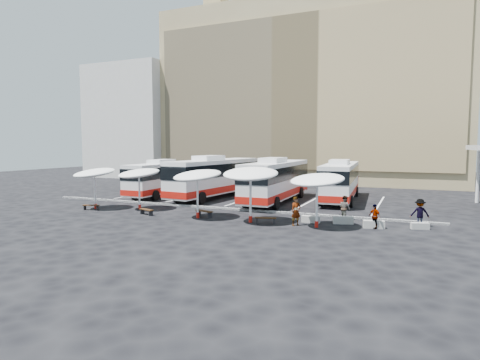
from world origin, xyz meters
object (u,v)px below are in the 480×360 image
at_px(wood_bench_0, 91,206).
at_px(passenger_0, 296,211).
at_px(bus_1, 215,176).
at_px(passenger_1, 345,208).
at_px(sunshade_1, 139,173).
at_px(wood_bench_2, 204,212).
at_px(sunshade_4, 317,180).
at_px(sunshade_0, 95,173).
at_px(conc_bench_1, 343,220).
at_px(bus_2, 276,179).
at_px(bus_0, 167,177).
at_px(conc_bench_0, 311,219).
at_px(wood_bench_1, 146,211).
at_px(conc_bench_3, 420,226).
at_px(sunshade_2, 197,176).
at_px(wood_bench_3, 266,219).
at_px(conc_bench_2, 374,224).
at_px(bus_3, 340,179).
at_px(sunshade_3, 251,174).
at_px(passenger_2, 374,216).
at_px(passenger_3, 420,213).

height_order(wood_bench_0, passenger_0, passenger_0).
distance_m(bus_1, passenger_1, 15.63).
height_order(sunshade_1, wood_bench_2, sunshade_1).
bearing_deg(wood_bench_2, sunshade_4, -2.40).
distance_m(sunshade_0, conc_bench_1, 19.93).
bearing_deg(sunshade_0, wood_bench_2, 1.17).
distance_m(bus_2, passenger_1, 9.87).
xyz_separation_m(bus_0, bus_2, (12.03, -0.25, 0.18)).
distance_m(conc_bench_0, conc_bench_1, 2.12).
bearing_deg(sunshade_4, passenger_1, 68.93).
bearing_deg(wood_bench_1, conc_bench_3, 8.06).
distance_m(sunshade_2, conc_bench_1, 10.47).
xyz_separation_m(wood_bench_0, conc_bench_3, (24.13, 2.59, -0.12)).
bearing_deg(wood_bench_3, conc_bench_1, 23.90).
bearing_deg(wood_bench_3, conc_bench_2, 12.26).
bearing_deg(passenger_0, conc_bench_2, -34.07).
xyz_separation_m(bus_3, conc_bench_0, (0.08, -11.76, -1.76)).
xyz_separation_m(bus_0, sunshade_0, (-0.31, -9.94, 1.02)).
relative_size(sunshade_3, sunshade_4, 0.98).
xyz_separation_m(bus_1, wood_bench_1, (-0.09, -11.00, -1.82)).
xyz_separation_m(bus_0, conc_bench_3, (24.02, -8.03, -1.71)).
bearing_deg(wood_bench_3, wood_bench_2, 173.22).
bearing_deg(sunshade_2, wood_bench_2, 62.94).
bearing_deg(conc_bench_0, passenger_1, 43.16).
bearing_deg(wood_bench_0, bus_2, 40.48).
height_order(bus_2, wood_bench_3, bus_2).
xyz_separation_m(sunshade_0, conc_bench_0, (17.60, 1.25, -2.71)).
bearing_deg(passenger_2, conc_bench_1, -161.70).
xyz_separation_m(bus_3, sunshade_0, (-17.52, -13.01, 0.95)).
relative_size(wood_bench_1, wood_bench_3, 0.98).
height_order(bus_3, sunshade_2, bus_3).
bearing_deg(bus_1, sunshade_1, -97.94).
bearing_deg(passenger_0, sunshade_2, 133.02).
xyz_separation_m(bus_1, conc_bench_3, (18.59, -8.35, -1.94)).
height_order(wood_bench_3, conc_bench_3, wood_bench_3).
height_order(sunshade_4, wood_bench_2, sunshade_4).
xyz_separation_m(bus_0, passenger_1, (19.26, -6.85, -1.06)).
distance_m(sunshade_4, conc_bench_1, 3.58).
distance_m(bus_3, wood_bench_1, 18.24).
distance_m(sunshade_2, wood_bench_3, 5.86).
bearing_deg(conc_bench_3, passenger_2, -159.51).
xyz_separation_m(sunshade_0, passenger_0, (16.96, -0.12, -1.99)).
xyz_separation_m(sunshade_0, wood_bench_1, (5.64, -0.73, -2.61)).
bearing_deg(conc_bench_3, bus_2, 147.03).
bearing_deg(passenger_2, passenger_3, 73.68).
xyz_separation_m(bus_1, sunshade_2, (4.04, -10.55, 0.90)).
bearing_deg(wood_bench_2, bus_1, 113.09).
distance_m(wood_bench_0, conc_bench_2, 21.55).
distance_m(bus_1, bus_2, 6.63).
bearing_deg(sunshade_2, conc_bench_1, 11.32).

